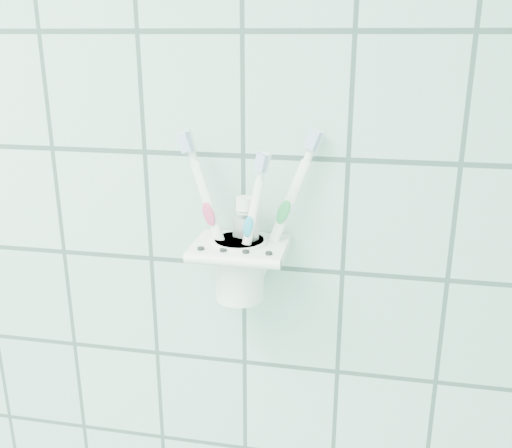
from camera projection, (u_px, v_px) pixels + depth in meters
The scene contains 6 objects.
holder_bracket at pixel (240, 249), 0.71m from camera, with size 0.12×0.10×0.04m.
cup at pixel (240, 266), 0.72m from camera, with size 0.07×0.07×0.08m.
toothbrush_pink at pixel (236, 214), 0.69m from camera, with size 0.07×0.03×0.21m.
toothbrush_blue at pixel (252, 210), 0.70m from camera, with size 0.08×0.04×0.22m.
toothbrush_orange at pixel (235, 225), 0.69m from camera, with size 0.05×0.02×0.19m.
toothpaste_tube at pixel (246, 238), 0.72m from camera, with size 0.04×0.04×0.12m.
Camera 1 is at (0.81, 0.50, 1.55)m, focal length 40.00 mm.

